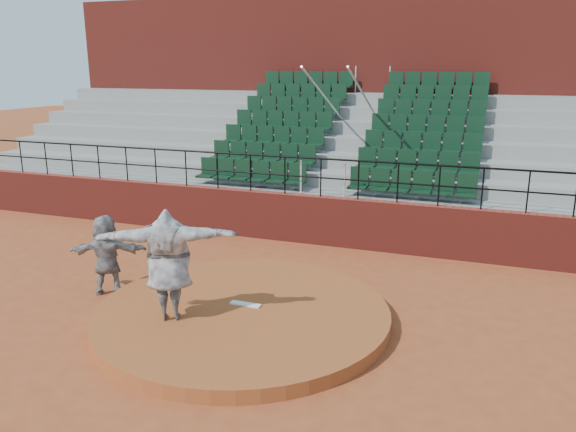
% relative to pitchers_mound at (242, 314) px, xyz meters
% --- Properties ---
extents(ground, '(90.00, 90.00, 0.00)m').
position_rel_pitchers_mound_xyz_m(ground, '(0.00, 0.00, -0.12)').
color(ground, '#9B4623').
rests_on(ground, ground).
extents(pitchers_mound, '(5.50, 5.50, 0.25)m').
position_rel_pitchers_mound_xyz_m(pitchers_mound, '(0.00, 0.00, 0.00)').
color(pitchers_mound, '#9F4D23').
rests_on(pitchers_mound, ground).
extents(pitching_rubber, '(0.60, 0.15, 0.03)m').
position_rel_pitchers_mound_xyz_m(pitching_rubber, '(0.00, 0.15, 0.14)').
color(pitching_rubber, white).
rests_on(pitching_rubber, pitchers_mound).
extents(boundary_wall, '(24.00, 0.30, 1.30)m').
position_rel_pitchers_mound_xyz_m(boundary_wall, '(0.00, 5.00, 0.53)').
color(boundary_wall, maroon).
rests_on(boundary_wall, ground).
extents(wall_railing, '(24.04, 0.05, 1.03)m').
position_rel_pitchers_mound_xyz_m(wall_railing, '(0.00, 5.00, 1.90)').
color(wall_railing, black).
rests_on(wall_railing, boundary_wall).
extents(seating_deck, '(24.00, 5.97, 4.63)m').
position_rel_pitchers_mound_xyz_m(seating_deck, '(0.00, 8.65, 1.32)').
color(seating_deck, gray).
rests_on(seating_deck, ground).
extents(press_box_facade, '(24.00, 3.00, 7.10)m').
position_rel_pitchers_mound_xyz_m(press_box_facade, '(0.00, 12.60, 3.43)').
color(press_box_facade, maroon).
rests_on(press_box_facade, ground).
extents(pitcher, '(2.54, 1.64, 2.02)m').
position_rel_pitchers_mound_xyz_m(pitcher, '(-1.03, -0.80, 1.14)').
color(pitcher, black).
rests_on(pitcher, pitchers_mound).
extents(fielder, '(1.64, 1.08, 1.70)m').
position_rel_pitchers_mound_xyz_m(fielder, '(-3.18, 0.26, 0.72)').
color(fielder, black).
rests_on(fielder, ground).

